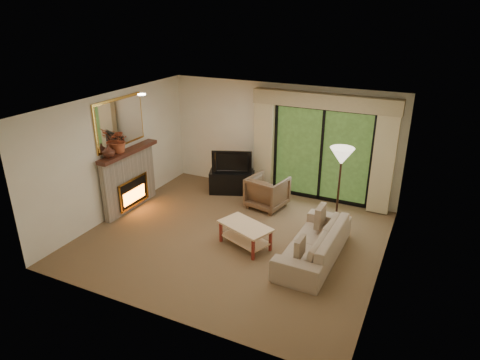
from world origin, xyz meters
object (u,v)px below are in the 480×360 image
at_px(sofa, 314,242).
at_px(media_console, 232,182).
at_px(armchair, 267,192).
at_px(coffee_table, 245,235).

bearing_deg(sofa, media_console, -125.75).
xyz_separation_m(armchair, sofa, (1.53, -1.58, -0.05)).
distance_m(armchair, sofa, 2.20).
bearing_deg(media_console, coffee_table, -79.47).
relative_size(armchair, sofa, 0.37).
height_order(sofa, coffee_table, sofa).
height_order(armchair, sofa, armchair).
xyz_separation_m(media_console, sofa, (2.60, -1.97, 0.04)).
bearing_deg(armchair, coffee_table, 109.39).
relative_size(media_console, coffee_table, 1.08).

